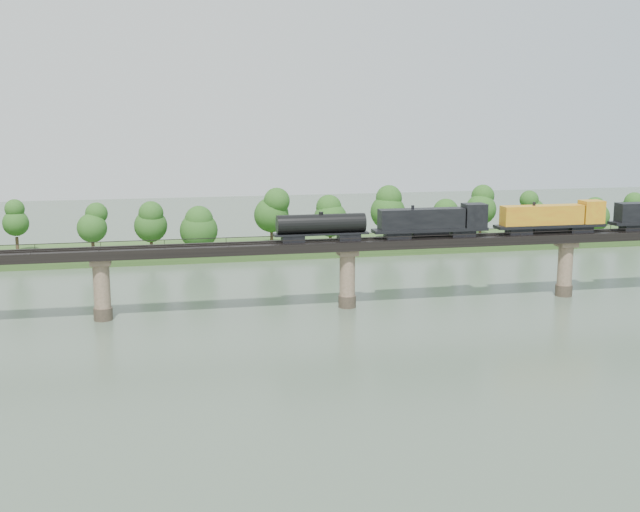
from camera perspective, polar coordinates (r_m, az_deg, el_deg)
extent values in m
plane|color=#3A4A3A|center=(108.37, 5.75, -7.49)|extent=(400.00, 400.00, 0.00)
cube|color=#2A471C|center=(188.62, -2.04, 0.66)|extent=(300.00, 24.00, 1.60)
cylinder|color=#473A2D|center=(132.41, -15.16, -3.99)|extent=(3.00, 3.00, 2.00)
cylinder|color=#8E735D|center=(131.37, -15.26, -2.09)|extent=(2.60, 2.60, 9.00)
cube|color=#8E735D|center=(130.56, -15.35, -0.38)|extent=(3.20, 3.20, 1.00)
cylinder|color=#473A2D|center=(135.86, 1.94, -3.24)|extent=(3.00, 3.00, 2.00)
cylinder|color=#8E735D|center=(134.84, 1.95, -1.38)|extent=(2.60, 2.60, 9.00)
cube|color=#8E735D|center=(134.06, 1.96, 0.29)|extent=(3.20, 3.20, 1.00)
cylinder|color=#473A2D|center=(150.27, 16.94, -2.34)|extent=(3.00, 3.00, 2.00)
cylinder|color=#8E735D|center=(149.36, 17.03, -0.66)|extent=(2.60, 2.60, 9.00)
cube|color=#8E735D|center=(148.65, 17.12, 0.85)|extent=(3.20, 3.20, 1.00)
cube|color=black|center=(133.84, 1.97, 0.81)|extent=(220.00, 5.00, 1.50)
cube|color=black|center=(132.98, 2.05, 1.11)|extent=(220.00, 0.12, 0.16)
cube|color=black|center=(134.42, 1.89, 1.22)|extent=(220.00, 0.12, 0.16)
cube|color=black|center=(131.30, 2.22, 1.26)|extent=(220.00, 0.10, 0.10)
cube|color=black|center=(135.90, 1.73, 1.59)|extent=(220.00, 0.10, 0.10)
cube|color=black|center=(131.36, 2.22, 1.11)|extent=(0.08, 0.08, 0.70)
cube|color=black|center=(135.95, 1.73, 1.44)|extent=(0.08, 0.08, 0.70)
cylinder|color=#382619|center=(187.02, -20.72, 0.70)|extent=(0.70, 0.70, 3.71)
sphere|color=#1A4513|center=(186.28, -20.82, 2.20)|extent=(5.67, 5.67, 5.67)
sphere|color=#1A4513|center=(185.88, -20.89, 3.14)|extent=(4.25, 4.25, 4.25)
cylinder|color=#382619|center=(177.42, -15.83, 0.45)|extent=(0.70, 0.70, 3.51)
sphere|color=#1A4513|center=(176.68, -15.91, 1.94)|extent=(6.31, 6.31, 6.31)
sphere|color=#1A4513|center=(176.28, -15.96, 2.88)|extent=(4.73, 4.73, 4.73)
cylinder|color=#382619|center=(179.46, -11.89, 0.71)|extent=(0.70, 0.70, 3.34)
sphere|color=#1A4513|center=(178.75, -11.95, 2.12)|extent=(7.18, 7.18, 7.18)
sphere|color=#1A4513|center=(178.37, -11.98, 3.00)|extent=(5.39, 5.39, 5.39)
cylinder|color=#382619|center=(177.11, -8.58, 0.61)|extent=(0.70, 0.70, 2.83)
sphere|color=#1A4513|center=(176.49, -8.61, 1.81)|extent=(8.26, 8.26, 8.26)
sphere|color=#1A4513|center=(176.15, -8.63, 2.57)|extent=(6.19, 6.19, 6.19)
cylinder|color=#382619|center=(185.10, -3.46, 1.32)|extent=(0.70, 0.70, 3.96)
sphere|color=#1A4513|center=(184.31, -3.48, 2.94)|extent=(8.07, 8.07, 8.07)
sphere|color=#1A4513|center=(183.89, -3.49, 3.96)|extent=(6.05, 6.05, 6.05)
cylinder|color=#382619|center=(186.10, 0.75, 1.28)|extent=(0.70, 0.70, 3.27)
sphere|color=#1A4513|center=(185.44, 0.75, 2.61)|extent=(8.03, 8.03, 8.03)
sphere|color=#1A4513|center=(185.07, 0.75, 3.45)|extent=(6.02, 6.02, 6.02)
cylinder|color=#382619|center=(190.70, 4.82, 1.58)|extent=(0.70, 0.70, 3.92)
sphere|color=#1A4513|center=(189.94, 4.84, 3.13)|extent=(8.29, 8.29, 8.29)
sphere|color=#1A4513|center=(189.54, 4.86, 4.11)|extent=(6.21, 6.21, 6.21)
cylinder|color=#382619|center=(187.72, 8.63, 1.21)|extent=(0.70, 0.70, 3.02)
sphere|color=#1A4513|center=(187.10, 8.66, 2.43)|extent=(7.74, 7.74, 7.74)
sphere|color=#1A4513|center=(186.76, 8.68, 3.19)|extent=(5.80, 5.80, 5.80)
cylinder|color=#382619|center=(200.49, 11.31, 1.84)|extent=(0.70, 0.70, 3.80)
sphere|color=#1A4513|center=(199.79, 11.37, 3.27)|extent=(7.47, 7.47, 7.47)
sphere|color=#1A4513|center=(199.41, 11.40, 4.17)|extent=(5.60, 5.60, 5.60)
cylinder|color=#382619|center=(206.45, 14.78, 1.88)|extent=(0.70, 0.70, 3.38)
sphere|color=#1A4513|center=(205.83, 14.84, 3.12)|extent=(6.23, 6.23, 6.23)
sphere|color=#1A4513|center=(205.49, 14.88, 3.90)|extent=(4.67, 4.67, 4.67)
cylinder|color=#382619|center=(208.04, 18.92, 1.64)|extent=(0.70, 0.70, 2.77)
sphere|color=#1A4513|center=(207.52, 18.98, 2.65)|extent=(7.04, 7.04, 7.04)
sphere|color=#1A4513|center=(207.23, 19.02, 3.28)|extent=(5.28, 5.28, 5.28)
cylinder|color=#382619|center=(219.35, 21.22, 1.95)|extent=(0.70, 0.70, 2.94)
sphere|color=#1A4513|center=(218.84, 21.29, 2.97)|extent=(6.73, 6.73, 6.73)
sphere|color=#1A4513|center=(218.55, 21.33, 3.61)|extent=(5.05, 5.05, 5.05)
cube|color=black|center=(154.89, 21.36, 1.94)|extent=(4.21, 2.53, 1.16)
cube|color=black|center=(149.41, 17.97, 1.85)|extent=(4.21, 2.53, 1.16)
cube|color=black|center=(144.02, 13.96, 1.74)|extent=(4.21, 2.53, 1.16)
cube|color=black|center=(146.52, 16.01, 2.08)|extent=(20.02, 3.16, 0.53)
cube|color=gold|center=(145.52, 15.50, 2.83)|extent=(14.75, 2.85, 3.37)
cube|color=gold|center=(150.06, 18.73, 3.00)|extent=(3.79, 3.16, 4.00)
cylinder|color=black|center=(146.60, 16.00, 1.86)|extent=(6.32, 1.48, 1.48)
cube|color=black|center=(139.79, 10.06, 1.63)|extent=(4.21, 2.53, 1.16)
cube|color=black|center=(135.92, 5.52, 1.49)|extent=(4.21, 2.53, 1.16)
cube|color=black|center=(137.63, 7.83, 1.87)|extent=(20.02, 3.16, 0.53)
cube|color=black|center=(136.82, 7.22, 2.65)|extent=(14.75, 2.85, 3.37)
cube|color=black|center=(140.15, 10.90, 2.87)|extent=(3.79, 3.16, 4.00)
cylinder|color=black|center=(137.72, 7.82, 1.63)|extent=(6.32, 1.48, 1.48)
cube|color=black|center=(133.67, 2.06, 1.38)|extent=(3.69, 2.32, 1.16)
cube|color=black|center=(131.73, -1.94, 1.24)|extent=(3.69, 2.32, 1.16)
cube|color=black|center=(132.51, 0.07, 1.60)|extent=(15.81, 2.53, 0.32)
cylinder|color=black|center=(132.25, 0.07, 2.32)|extent=(14.75, 3.16, 3.16)
cylinder|color=black|center=(132.02, 0.07, 3.05)|extent=(0.74, 0.74, 0.53)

